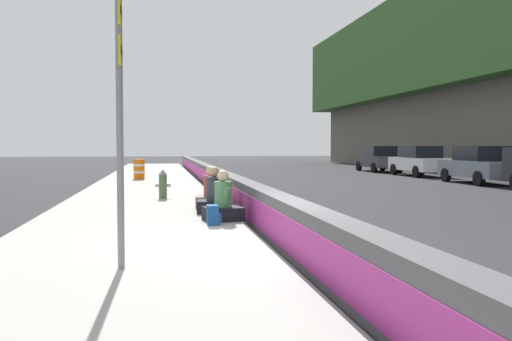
% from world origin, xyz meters
% --- Properties ---
extents(ground_plane, '(160.00, 160.00, 0.00)m').
position_xyz_m(ground_plane, '(0.00, 0.00, 0.00)').
color(ground_plane, '#2B2B2D').
rests_on(ground_plane, ground).
extents(sidewalk_strip, '(80.00, 4.40, 0.14)m').
position_xyz_m(sidewalk_strip, '(0.00, 2.65, 0.07)').
color(sidewalk_strip, '#A8A59E').
rests_on(sidewalk_strip, ground_plane).
extents(jersey_barrier, '(76.00, 0.45, 0.85)m').
position_xyz_m(jersey_barrier, '(0.00, 0.00, 0.42)').
color(jersey_barrier, '#545456').
rests_on(jersey_barrier, ground_plane).
extents(route_sign_post, '(0.44, 0.09, 3.60)m').
position_xyz_m(route_sign_post, '(-1.38, 2.62, 2.21)').
color(route_sign_post, gray).
rests_on(route_sign_post, sidewalk_strip).
extents(fire_hydrant, '(0.26, 0.46, 0.88)m').
position_xyz_m(fire_hydrant, '(7.99, 2.04, 0.59)').
color(fire_hydrant, '#47663D').
rests_on(fire_hydrant, sidewalk_strip).
extents(seated_person_foreground, '(0.80, 0.89, 1.08)m').
position_xyz_m(seated_person_foreground, '(2.87, 0.80, 0.48)').
color(seated_person_foreground, black).
rests_on(seated_person_foreground, sidewalk_strip).
extents(seated_person_middle, '(0.77, 0.87, 1.10)m').
position_xyz_m(seated_person_middle, '(4.22, 0.85, 0.48)').
color(seated_person_middle, black).
rests_on(seated_person_middle, sidewalk_strip).
extents(seated_person_rear, '(0.72, 0.83, 1.07)m').
position_xyz_m(seated_person_rear, '(5.38, 0.83, 0.48)').
color(seated_person_rear, '#706651').
rests_on(seated_person_rear, sidewalk_strip).
extents(backpack, '(0.32, 0.28, 0.40)m').
position_xyz_m(backpack, '(2.26, 1.07, 0.33)').
color(backpack, navy).
rests_on(backpack, sidewalk_strip).
extents(construction_barrel, '(0.54, 0.54, 0.95)m').
position_xyz_m(construction_barrel, '(17.69, 3.10, 0.62)').
color(construction_barrel, orange).
rests_on(construction_barrel, sidewalk_strip).
extents(parked_car_fourth, '(4.56, 2.07, 1.71)m').
position_xyz_m(parked_car_fourth, '(13.79, -12.17, 0.86)').
color(parked_car_fourth, slate).
rests_on(parked_car_fourth, ground_plane).
extents(parked_car_midline, '(4.51, 1.97, 1.71)m').
position_xyz_m(parked_car_midline, '(19.91, -12.34, 0.86)').
color(parked_car_midline, silver).
rests_on(parked_car_midline, ground_plane).
extents(parked_car_far, '(4.54, 2.04, 1.71)m').
position_xyz_m(parked_car_far, '(25.39, -12.22, 0.86)').
color(parked_car_far, '#28282D').
rests_on(parked_car_far, ground_plane).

